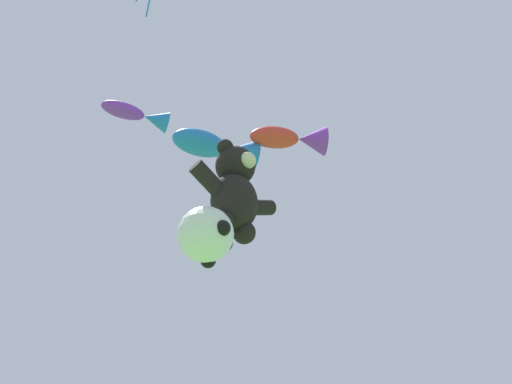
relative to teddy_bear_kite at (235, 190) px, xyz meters
The scene contains 5 objects.
teddy_bear_kite is the anchor object (origin of this frame).
soccer_ball_kite 1.72m from the teddy_bear_kite, 169.44° to the right, with size 1.16×1.15×1.06m.
fish_kite_crimson 3.81m from the teddy_bear_kite, ahead, with size 2.12×1.90×0.83m.
fish_kite_cobalt 3.30m from the teddy_bear_kite, 62.14° to the left, with size 2.51×1.70×0.99m.
fish_kite_violet 4.41m from the teddy_bear_kite, 113.15° to the left, with size 1.86×1.14×0.60m.
Camera 1 is at (-5.24, -0.86, 1.29)m, focal length 35.00 mm.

